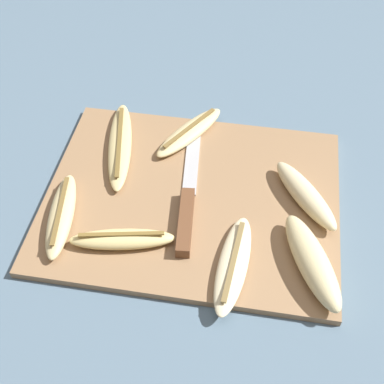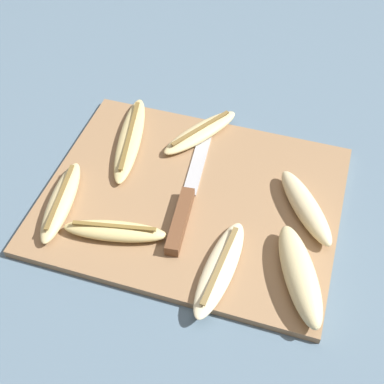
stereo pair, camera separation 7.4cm
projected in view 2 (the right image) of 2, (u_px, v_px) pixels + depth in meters
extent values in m
plane|color=slate|center=(192.00, 201.00, 0.83)|extent=(4.00, 4.00, 0.00)
cube|color=#997551|center=(192.00, 199.00, 0.83)|extent=(0.45, 0.36, 0.01)
cube|color=brown|center=(181.00, 221.00, 0.78)|extent=(0.03, 0.12, 0.02)
cube|color=#B7BABF|center=(198.00, 163.00, 0.87)|extent=(0.04, 0.14, 0.00)
ellipsoid|color=beige|center=(201.00, 132.00, 0.91)|extent=(0.12, 0.15, 0.02)
cube|color=olive|center=(201.00, 128.00, 0.90)|extent=(0.07, 0.11, 0.00)
ellipsoid|color=#DBC684|center=(130.00, 139.00, 0.90)|extent=(0.08, 0.21, 0.02)
cube|color=brown|center=(130.00, 134.00, 0.89)|extent=(0.04, 0.16, 0.00)
ellipsoid|color=#EDD689|center=(115.00, 231.00, 0.77)|extent=(0.15, 0.06, 0.02)
cube|color=olive|center=(114.00, 226.00, 0.76)|extent=(0.12, 0.03, 0.00)
ellipsoid|color=beige|center=(306.00, 207.00, 0.79)|extent=(0.12, 0.14, 0.03)
ellipsoid|color=beige|center=(300.00, 274.00, 0.71)|extent=(0.11, 0.17, 0.04)
ellipsoid|color=beige|center=(220.00, 268.00, 0.73)|extent=(0.05, 0.17, 0.02)
cube|color=olive|center=(220.00, 264.00, 0.72)|extent=(0.02, 0.13, 0.00)
ellipsoid|color=beige|center=(61.00, 201.00, 0.81)|extent=(0.06, 0.16, 0.02)
cube|color=brown|center=(60.00, 196.00, 0.80)|extent=(0.03, 0.13, 0.00)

